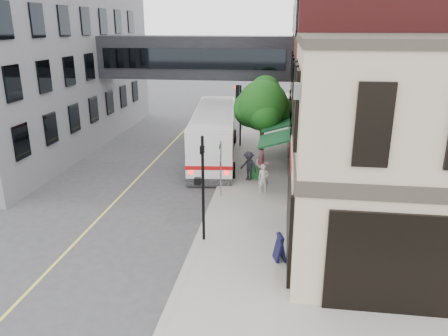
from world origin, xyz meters
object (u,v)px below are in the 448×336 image
(pedestrian_a, at_px, (263,179))
(sandwich_board, at_px, (280,247))
(bus, at_px, (214,132))
(newspaper_box, at_px, (255,172))
(pedestrian_c, at_px, (249,166))
(pedestrian_b, at_px, (261,165))

(pedestrian_a, distance_m, sandwich_board, 7.10)
(bus, distance_m, newspaper_box, 5.54)
(pedestrian_a, relative_size, newspaper_box, 1.98)
(pedestrian_c, xyz_separation_m, sandwich_board, (1.95, -8.93, -0.33))
(pedestrian_b, bearing_deg, sandwich_board, -96.70)
(bus, relative_size, pedestrian_b, 7.07)
(pedestrian_c, relative_size, sandwich_board, 1.63)
(pedestrian_b, bearing_deg, bus, 113.82)
(pedestrian_c, height_order, newspaper_box, pedestrian_c)
(pedestrian_a, xyz_separation_m, pedestrian_c, (-0.95, 1.91, 0.06))
(pedestrian_b, height_order, sandwich_board, pedestrian_b)
(newspaper_box, relative_size, sandwich_board, 0.77)
(bus, distance_m, sandwich_board, 14.42)
(bus, relative_size, sandwich_board, 11.72)
(pedestrian_b, xyz_separation_m, pedestrian_c, (-0.72, -0.23, -0.01))
(pedestrian_a, bearing_deg, sandwich_board, -92.43)
(pedestrian_b, distance_m, newspaper_box, 0.59)
(bus, height_order, pedestrian_c, bus)
(pedestrian_a, bearing_deg, pedestrian_b, 85.50)
(bus, xyz_separation_m, newspaper_box, (3.12, -4.40, -1.27))
(bus, relative_size, pedestrian_c, 7.17)
(pedestrian_a, relative_size, sandwich_board, 1.52)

